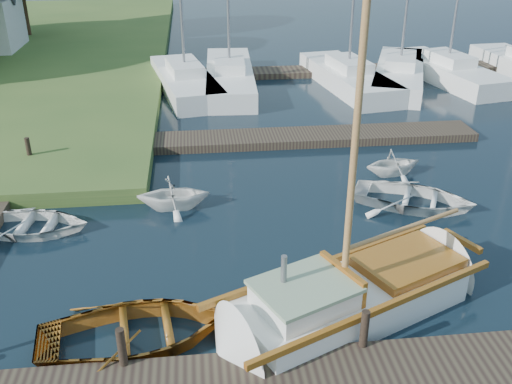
{
  "coord_description": "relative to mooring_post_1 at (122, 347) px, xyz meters",
  "views": [
    {
      "loc": [
        -1.47,
        -13.19,
        7.78
      ],
      "look_at": [
        0.0,
        0.0,
        1.2
      ],
      "focal_mm": 40.0,
      "sensor_mm": 36.0,
      "label": 1
    }
  ],
  "objects": [
    {
      "name": "ground",
      "position": [
        3.0,
        5.0,
        -0.7
      ],
      "size": [
        160.0,
        160.0,
        0.0
      ],
      "primitive_type": "plane",
      "color": "black",
      "rests_on": "ground"
    },
    {
      "name": "far_dock",
      "position": [
        5.0,
        11.5,
        -0.55
      ],
      "size": [
        14.0,
        1.6,
        0.3
      ],
      "primitive_type": "cube",
      "color": "#2E221D",
      "rests_on": "ground"
    },
    {
      "name": "pontoon",
      "position": [
        13.0,
        21.0,
        -0.55
      ],
      "size": [
        30.0,
        1.6,
        0.3
      ],
      "primitive_type": "cube",
      "color": "#2E221D",
      "rests_on": "ground"
    },
    {
      "name": "mooring_post_1",
      "position": [
        0.0,
        0.0,
        0.0
      ],
      "size": [
        0.16,
        0.16,
        0.8
      ],
      "primitive_type": "cylinder",
      "color": "black",
      "rests_on": "near_dock"
    },
    {
      "name": "mooring_post_2",
      "position": [
        4.5,
        0.0,
        0.0
      ],
      "size": [
        0.16,
        0.16,
        0.8
      ],
      "primitive_type": "cylinder",
      "color": "black",
      "rests_on": "near_dock"
    },
    {
      "name": "mooring_post_5",
      "position": [
        -4.0,
        10.0,
        0.0
      ],
      "size": [
        0.16,
        0.16,
        0.8
      ],
      "primitive_type": "cylinder",
      "color": "black",
      "rests_on": "left_dock"
    },
    {
      "name": "sailboat",
      "position": [
        4.74,
        1.43,
        -0.36
      ],
      "size": [
        7.32,
        4.77,
        9.83
      ],
      "rotation": [
        0.0,
        0.0,
        0.43
      ],
      "color": "white",
      "rests_on": "ground"
    },
    {
      "name": "dinghy",
      "position": [
        0.16,
        0.93,
        -0.3
      ],
      "size": [
        4.17,
        3.24,
        0.79
      ],
      "primitive_type": "imported",
      "rotation": [
        0.0,
        0.0,
        1.71
      ],
      "color": "brown",
      "rests_on": "ground"
    },
    {
      "name": "tender_a",
      "position": [
        -3.02,
        5.69,
        -0.38
      ],
      "size": [
        3.37,
        2.61,
        0.64
      ],
      "primitive_type": "imported",
      "rotation": [
        0.0,
        0.0,
        1.43
      ],
      "color": "white",
      "rests_on": "ground"
    },
    {
      "name": "tender_b",
      "position": [
        0.79,
        6.62,
        -0.15
      ],
      "size": [
        2.09,
        1.81,
        1.09
      ],
      "primitive_type": "imported",
      "rotation": [
        0.0,
        0.0,
        1.58
      ],
      "color": "white",
      "rests_on": "ground"
    },
    {
      "name": "tender_c",
      "position": [
        7.74,
        5.97,
        -0.34
      ],
      "size": [
        4.2,
        3.75,
        0.72
      ],
      "primitive_type": "imported",
      "rotation": [
        0.0,
        0.0,
        1.11
      ],
      "color": "white",
      "rests_on": "ground"
    },
    {
      "name": "tender_d",
      "position": [
        7.85,
        8.2,
        -0.21
      ],
      "size": [
        2.12,
        1.91,
        0.98
      ],
      "primitive_type": "imported",
      "rotation": [
        0.0,
        0.0,
        1.74
      ],
      "color": "white",
      "rests_on": "ground"
    },
    {
      "name": "marina_boat_0",
      "position": [
        1.13,
        18.59,
        -0.14
      ],
      "size": [
        3.61,
        8.01,
        9.73
      ],
      "rotation": [
        0.0,
        0.0,
        1.76
      ],
      "color": "white",
      "rests_on": "ground"
    },
    {
      "name": "marina_boat_1",
      "position": [
        3.29,
        19.23,
        -0.14
      ],
      "size": [
        2.62,
        8.99,
        10.64
      ],
      "rotation": [
        0.0,
        0.0,
        1.52
      ],
      "color": "white",
      "rests_on": "ground"
    },
    {
      "name": "marina_boat_2",
      "position": [
        9.0,
        18.41,
        -0.12
      ],
      "size": [
        3.41,
        8.14,
        12.19
      ],
      "rotation": [
        0.0,
        0.0,
        1.73
      ],
      "color": "white",
      "rests_on": "ground"
    },
    {
      "name": "marina_boat_3",
      "position": [
        11.71,
        18.82,
        -0.12
      ],
      "size": [
        5.1,
        8.63,
        11.78
      ],
      "rotation": [
        0.0,
        0.0,
        1.2
      ],
      "color": "white",
      "rests_on": "ground"
    },
    {
      "name": "marina_boat_4",
      "position": [
        14.27,
        19.0,
        -0.13
      ],
      "size": [
        3.71,
        7.99,
        10.74
      ],
      "rotation": [
        0.0,
        0.0,
        1.77
      ],
      "color": "white",
      "rests_on": "ground"
    }
  ]
}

